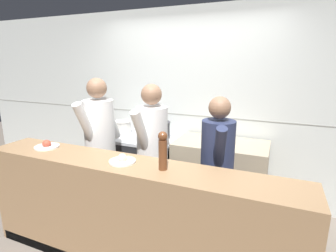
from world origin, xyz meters
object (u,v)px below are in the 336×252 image
object	(u,v)px
chef_line	(217,167)
chef_sous	(152,151)
plated_dish_main	(47,146)
plated_dish_appetiser	(122,160)
oven_range	(142,165)
mixing_bowl_steel	(220,139)
chef_head_cook	(100,143)
pepper_mill	(163,150)
stock_pot	(123,127)
sauce_pot	(159,130)

from	to	relation	value
chef_line	chef_sous	bearing A→B (deg)	159.05
plated_dish_main	plated_dish_appetiser	bearing A→B (deg)	-2.66
plated_dish_main	plated_dish_appetiser	xyz separation A→B (m)	(0.94, -0.04, -0.00)
oven_range	mixing_bowl_steel	world-z (taller)	mixing_bowl_steel
mixing_bowl_steel	chef_head_cook	xyz separation A→B (m)	(-1.27, -0.69, -0.01)
chef_head_cook	pepper_mill	bearing A→B (deg)	-25.65
chef_head_cook	chef_sous	size ratio (longest dim) A/B	1.03
oven_range	stock_pot	size ratio (longest dim) A/B	4.33
plated_dish_appetiser	pepper_mill	size ratio (longest dim) A/B	0.72
mixing_bowl_steel	plated_dish_appetiser	distance (m)	1.40
oven_range	pepper_mill	distance (m)	1.73
sauce_pot	mixing_bowl_steel	size ratio (longest dim) A/B	1.15
oven_range	plated_dish_main	bearing A→B (deg)	-109.29
mixing_bowl_steel	pepper_mill	xyz separation A→B (m)	(-0.21, -1.26, 0.23)
stock_pot	mixing_bowl_steel	xyz separation A→B (m)	(1.43, -0.04, -0.00)
stock_pot	chef_head_cook	xyz separation A→B (m)	(0.16, -0.74, -0.01)
plated_dish_appetiser	pepper_mill	xyz separation A→B (m)	(0.39, -0.00, 0.15)
stock_pot	chef_head_cook	world-z (taller)	chef_head_cook
oven_range	mixing_bowl_steel	xyz separation A→B (m)	(1.11, -0.00, 0.53)
plated_dish_main	chef_head_cook	size ratio (longest dim) A/B	0.14
oven_range	mixing_bowl_steel	size ratio (longest dim) A/B	4.10
chef_head_cook	oven_range	bearing A→B (deg)	79.47
plated_dish_appetiser	chef_sous	bearing A→B (deg)	91.14
stock_pot	chef_line	xyz separation A→B (m)	(1.55, -0.74, -0.09)
pepper_mill	chef_sous	distance (m)	0.78
pepper_mill	chef_line	bearing A→B (deg)	59.73
stock_pot	pepper_mill	world-z (taller)	pepper_mill
chef_sous	chef_head_cook	bearing A→B (deg)	-172.07
sauce_pot	mixing_bowl_steel	bearing A→B (deg)	-2.13
plated_dish_appetiser	chef_line	bearing A→B (deg)	37.93
chef_head_cook	chef_line	xyz separation A→B (m)	(1.39, -0.01, -0.07)
oven_range	plated_dish_appetiser	distance (m)	1.49
plated_dish_main	plated_dish_appetiser	distance (m)	0.94
oven_range	stock_pot	xyz separation A→B (m)	(-0.32, 0.04, 0.53)
plated_dish_appetiser	chef_head_cook	world-z (taller)	chef_head_cook
pepper_mill	chef_sous	size ratio (longest dim) A/B	0.19
chef_sous	chef_line	distance (m)	0.73
plated_dish_appetiser	chef_line	distance (m)	0.93
sauce_pot	chef_line	world-z (taller)	chef_line
chef_head_cook	chef_sous	world-z (taller)	chef_head_cook
plated_dish_main	plated_dish_appetiser	size ratio (longest dim) A/B	1.04
pepper_mill	chef_sous	bearing A→B (deg)	123.26
mixing_bowl_steel	plated_dish_appetiser	size ratio (longest dim) A/B	1.15
mixing_bowl_steel	plated_dish_appetiser	world-z (taller)	plated_dish_appetiser
chef_sous	chef_line	world-z (taller)	chef_sous
plated_dish_appetiser	chef_sous	xyz separation A→B (m)	(-0.01, 0.61, -0.12)
pepper_mill	chef_head_cook	xyz separation A→B (m)	(-1.06, 0.57, -0.24)
oven_range	chef_head_cook	xyz separation A→B (m)	(-0.16, -0.70, 0.52)
chef_line	pepper_mill	bearing A→B (deg)	-137.11
stock_pot	chef_line	distance (m)	1.72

